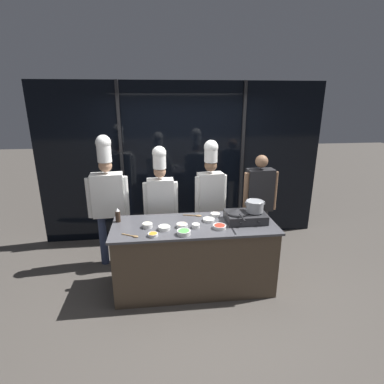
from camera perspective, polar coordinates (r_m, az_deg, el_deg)
The scene contains 22 objects.
ground_plane at distance 4.26m, azimuth 0.41°, elevation -17.35°, with size 24.00×24.00×0.00m, color #47423D.
window_wall_back at distance 5.17m, azimuth -1.71°, elevation 5.46°, with size 4.83×0.09×2.70m.
demo_counter at distance 4.02m, azimuth 0.42°, elevation -12.05°, with size 2.08×0.80×0.90m.
portable_stove at distance 3.94m, azimuth 10.12°, elevation -4.67°, with size 0.50×0.39×0.13m.
frying_pan at distance 3.88m, azimuth 8.57°, elevation -3.61°, with size 0.30×0.51×0.04m.
stock_pot at distance 3.93m, azimuth 11.85°, elevation -2.64°, with size 0.25×0.23×0.15m.
squeeze_bottle_soy at distance 3.97m, azimuth -13.95°, elevation -4.33°, with size 0.06×0.06×0.19m.
prep_bowl_scallions at distance 3.53m, azimuth -1.58°, elevation -7.64°, with size 0.16×0.16×0.05m.
prep_bowl_chili_flakes at distance 3.70m, azimuth 5.27°, elevation -6.55°, with size 0.17×0.17×0.05m.
prep_bowl_noodles at distance 3.75m, azimuth -8.49°, elevation -6.24°, with size 0.13×0.13×0.06m.
prep_bowl_chicken at distance 4.05m, azimuth 4.45°, elevation -4.31°, with size 0.13×0.13×0.05m.
prep_bowl_shrimp at distance 3.72m, azimuth -1.91°, elevation -6.35°, with size 0.14×0.14×0.05m.
prep_bowl_garlic at distance 3.90m, azimuth 3.20°, elevation -5.27°, with size 0.16×0.16×0.04m.
prep_bowl_rice at distance 3.71m, azimuth 0.73°, elevation -6.39°, with size 0.10×0.10×0.05m.
prep_bowl_carrots at distance 3.52m, azimuth -7.45°, elevation -8.02°, with size 0.12×0.12×0.04m.
prep_bowl_bean_sprouts at distance 3.67m, azimuth -5.30°, elevation -6.77°, with size 0.15×0.15×0.05m.
serving_spoon_slotted at distance 4.06m, azimuth 0.80°, elevation -4.50°, with size 0.25×0.10×0.02m.
serving_spoon_solid at distance 3.56m, azimuth -11.15°, elevation -8.21°, with size 0.21×0.13×0.02m.
chef_head at distance 4.47m, azimuth -15.74°, elevation -0.43°, with size 0.59×0.26×1.96m.
chef_sous at distance 4.38m, azimuth -6.00°, elevation -1.01°, with size 0.50×0.20×1.80m.
chef_line at distance 4.47m, azimuth 3.50°, elevation 0.28°, with size 0.48×0.24×1.86m.
person_guest at distance 4.65m, azimuth 12.68°, elevation -0.91°, with size 0.52×0.22×1.64m.
Camera 1 is at (-0.43, -3.46, 2.45)m, focal length 28.00 mm.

